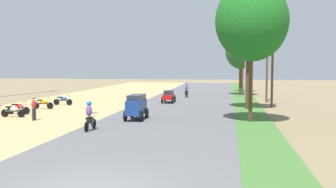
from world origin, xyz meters
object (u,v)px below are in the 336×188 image
Objects in this scene: parked_motorbike_fourth at (19,108)px; utility_pole_near at (267,55)px; car_van_blue at (136,106)px; parked_motorbike_third at (13,110)px; pedestrian_on_shoulder at (34,107)px; parked_motorbike_sixth at (63,100)px; parked_motorbike_fifth at (43,103)px; median_tree_nearest at (252,21)px; car_sedan_red at (169,96)px; streetlamp_near at (246,55)px; median_tree_second at (249,12)px; utility_pole_far at (273,56)px; streetlamp_mid at (240,60)px; motorbike_ahead_second at (90,117)px; median_tree_fourth at (242,41)px; motorbike_ahead_third at (186,90)px; median_tree_third at (241,52)px.

utility_pole_near is (19.20, 13.24, 4.17)m from parked_motorbike_fourth.
parked_motorbike_third is at bearing -179.77° from car_van_blue.
parked_motorbike_sixth is at bearing 102.74° from pedestrian_on_shoulder.
median_tree_nearest is (16.72, -4.88, 5.97)m from parked_motorbike_fifth.
pedestrian_on_shoulder is 0.72× the size of car_sedan_red.
parked_motorbike_fourth is 0.80× the size of car_sedan_red.
utility_pole_near reaches higher than car_van_blue.
utility_pole_near is (1.97, -3.22, -0.03)m from streetlamp_near.
utility_pole_far is at bearing 43.06° from median_tree_second.
car_sedan_red is (9.71, 10.51, 0.19)m from parked_motorbike_fourth.
parked_motorbike_sixth is 0.17× the size of median_tree_second.
streetlamp_mid is 4.34× the size of motorbike_ahead_second.
parked_motorbike_sixth is at bearing 90.10° from parked_motorbike_third.
pedestrian_on_shoulder is (2.73, -2.94, 0.41)m from parked_motorbike_fourth.
utility_pole_near is 1.04× the size of utility_pole_far.
car_van_blue is at bearing -123.45° from utility_pole_near.
parked_motorbike_fifth is 12.55m from motorbike_ahead_second.
parked_motorbike_fifth is 0.21× the size of utility_pole_far.
median_tree_second is at bearing -2.19° from parked_motorbike_sixth.
parked_motorbike_fourth is at bearing -121.93° from median_tree_fourth.
pedestrian_on_shoulder is 0.16× the size of median_tree_second.
median_tree_fourth is at bearing 66.35° from car_sedan_red.
parked_motorbike_fifth is at bearing 127.56° from motorbike_ahead_second.
parked_motorbike_fourth is at bearing 175.89° from median_tree_nearest.
utility_pole_near is 4.01× the size of car_sedan_red.
median_tree_nearest is at bearing -99.11° from utility_pole_near.
median_tree_nearest is 14.90m from car_sedan_red.
parked_motorbike_fifth is at bearing -127.53° from motorbike_ahead_third.
parked_motorbike_fourth is 21.30m from utility_pole_far.
median_tree_nearest is 3.76× the size of car_van_blue.
pedestrian_on_shoulder is 6.78m from car_van_blue.
utility_pole_near is 22.93m from motorbike_ahead_second.
car_sedan_red is (-9.48, -2.73, -3.98)m from utility_pole_near.
parked_motorbike_fifth is 30.08m from median_tree_fourth.
median_tree_second is 10.72m from streetlamp_near.
motorbike_ahead_third is (2.91, 23.69, 0.00)m from motorbike_ahead_second.
streetlamp_near is (16.72, 9.57, 4.20)m from parked_motorbike_sixth.
median_tree_third is 30.04m from motorbike_ahead_second.
parked_motorbike_sixth is 9.90m from car_sedan_red.
car_van_blue is (-7.85, -38.67, -3.53)m from streetlamp_mid.
streetlamp_near is 4.55× the size of motorbike_ahead_second.
median_tree_fourth reaches higher than parked_motorbike_third.
motorbike_ahead_second is (-9.20, -12.54, -7.21)m from median_tree_second.
median_tree_third is 5.84m from median_tree_fourth.
median_tree_third is 9.10m from utility_pole_near.
median_tree_third is 13.92m from utility_pole_far.
median_tree_third reaches higher than car_van_blue.
car_van_blue is 1.07× the size of car_sedan_red.
parked_motorbike_third is at bearing -89.90° from parked_motorbike_sixth.
pedestrian_on_shoulder is 29.00m from median_tree_third.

